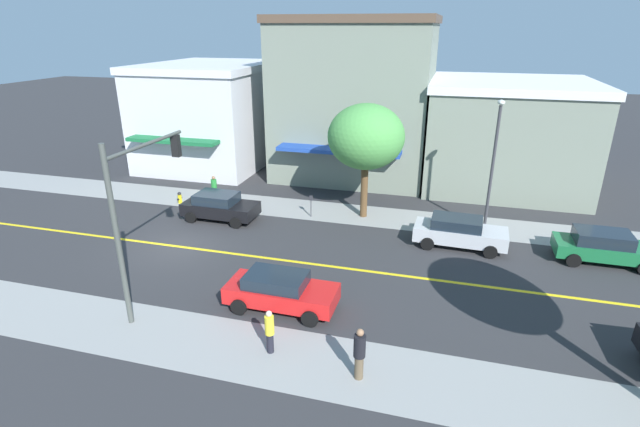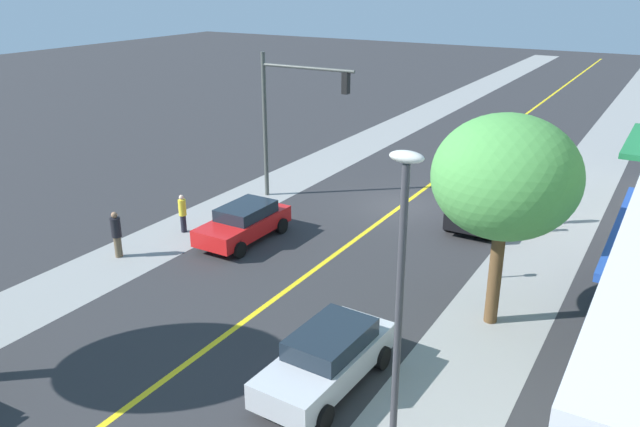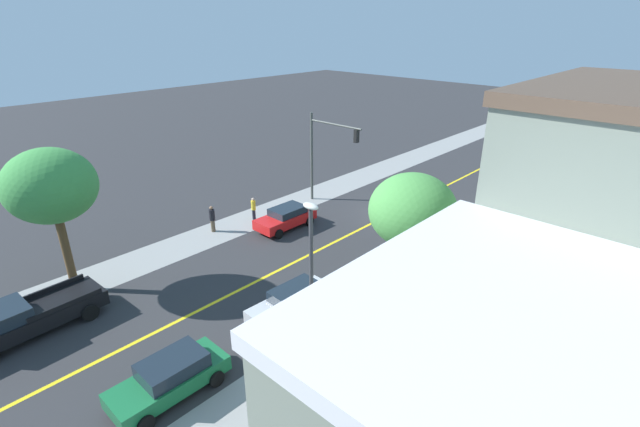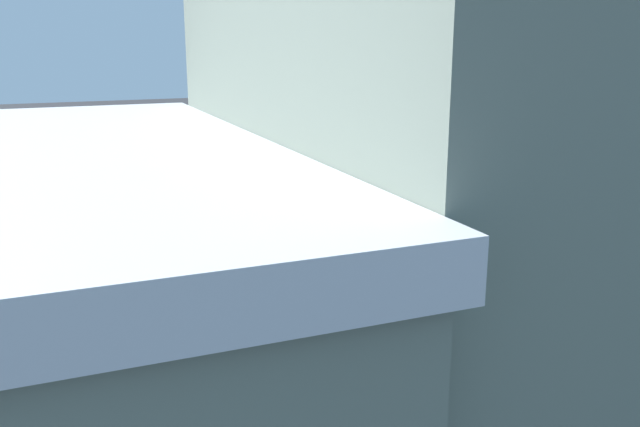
{
  "view_description": "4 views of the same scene",
  "coord_description": "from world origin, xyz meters",
  "px_view_note": "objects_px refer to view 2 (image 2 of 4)",
  "views": [
    {
      "loc": [
        18.85,
        12.63,
        10.27
      ],
      "look_at": [
        -1.3,
        7.02,
        2.02
      ],
      "focal_mm": 26.8,
      "sensor_mm": 36.0,
      "label": 1
    },
    {
      "loc": [
        -10.6,
        25.47,
        9.98
      ],
      "look_at": [
        -0.03,
        7.47,
        2.07
      ],
      "focal_mm": 35.46,
      "sensor_mm": 36.0,
      "label": 2
    },
    {
      "loc": [
        -16.87,
        25.76,
        13.08
      ],
      "look_at": [
        0.77,
        6.8,
        1.91
      ],
      "focal_mm": 25.55,
      "sensor_mm": 36.0,
      "label": 3
    },
    {
      "loc": [
        -23.8,
        13.74,
        8.29
      ],
      "look_at": [
        -1.29,
        4.42,
        1.95
      ],
      "focal_mm": 38.64,
      "sensor_mm": 36.0,
      "label": 4
    }
  ],
  "objects_px": {
    "black_sedan_left_curb": "(483,207)",
    "small_dog": "(542,222)",
    "fire_hydrant": "(542,199)",
    "parking_meter": "(492,256)",
    "traffic_light_mast": "(289,106)",
    "red_sedan_right_curb": "(244,222)",
    "pedestrian_green_shirt": "(553,204)",
    "street_tree_right_corner": "(506,177)",
    "pedestrian_black_shirt": "(117,233)",
    "pedestrian_yellow_shirt": "(183,212)",
    "silver_sedan_left_curb": "(327,358)",
    "street_lamp": "(401,280)"
  },
  "relations": [
    {
      "from": "black_sedan_left_curb",
      "to": "small_dog",
      "type": "height_order",
      "value": "black_sedan_left_curb"
    },
    {
      "from": "fire_hydrant",
      "to": "small_dog",
      "type": "distance_m",
      "value": 3.15
    },
    {
      "from": "parking_meter",
      "to": "traffic_light_mast",
      "type": "height_order",
      "value": "traffic_light_mast"
    },
    {
      "from": "red_sedan_right_curb",
      "to": "pedestrian_green_shirt",
      "type": "distance_m",
      "value": 13.04
    },
    {
      "from": "street_tree_right_corner",
      "to": "pedestrian_black_shirt",
      "type": "bearing_deg",
      "value": 10.12
    },
    {
      "from": "pedestrian_yellow_shirt",
      "to": "pedestrian_green_shirt",
      "type": "bearing_deg",
      "value": 169.64
    },
    {
      "from": "street_tree_right_corner",
      "to": "pedestrian_green_shirt",
      "type": "xyz_separation_m",
      "value": [
        0.11,
        -9.37,
        -3.74
      ]
    },
    {
      "from": "traffic_light_mast",
      "to": "pedestrian_green_shirt",
      "type": "height_order",
      "value": "traffic_light_mast"
    },
    {
      "from": "silver_sedan_left_curb",
      "to": "pedestrian_black_shirt",
      "type": "distance_m",
      "value": 11.11
    },
    {
      "from": "red_sedan_right_curb",
      "to": "pedestrian_black_shirt",
      "type": "bearing_deg",
      "value": -39.59
    },
    {
      "from": "parking_meter",
      "to": "pedestrian_black_shirt",
      "type": "bearing_deg",
      "value": 22.8
    },
    {
      "from": "parking_meter",
      "to": "red_sedan_right_curb",
      "type": "relative_size",
      "value": 0.3
    },
    {
      "from": "pedestrian_yellow_shirt",
      "to": "parking_meter",
      "type": "bearing_deg",
      "value": 145.96
    },
    {
      "from": "red_sedan_right_curb",
      "to": "silver_sedan_left_curb",
      "type": "relative_size",
      "value": 0.95
    },
    {
      "from": "red_sedan_right_curb",
      "to": "black_sedan_left_curb",
      "type": "distance_m",
      "value": 10.04
    },
    {
      "from": "street_lamp",
      "to": "pedestrian_black_shirt",
      "type": "distance_m",
      "value": 14.23
    },
    {
      "from": "street_tree_right_corner",
      "to": "small_dog",
      "type": "xyz_separation_m",
      "value": [
        0.28,
        -8.27,
        -4.2
      ]
    },
    {
      "from": "fire_hydrant",
      "to": "black_sedan_left_curb",
      "type": "xyz_separation_m",
      "value": [
        1.72,
        3.61,
        0.44
      ]
    },
    {
      "from": "fire_hydrant",
      "to": "small_dog",
      "type": "xyz_separation_m",
      "value": [
        -0.64,
        3.08,
        0.07
      ]
    },
    {
      "from": "small_dog",
      "to": "silver_sedan_left_curb",
      "type": "bearing_deg",
      "value": -132.56
    },
    {
      "from": "black_sedan_left_curb",
      "to": "pedestrian_green_shirt",
      "type": "height_order",
      "value": "pedestrian_green_shirt"
    },
    {
      "from": "red_sedan_right_curb",
      "to": "small_dog",
      "type": "bearing_deg",
      "value": 125.23
    },
    {
      "from": "street_tree_right_corner",
      "to": "small_dog",
      "type": "bearing_deg",
      "value": -88.06
    },
    {
      "from": "street_lamp",
      "to": "black_sedan_left_curb",
      "type": "distance_m",
      "value": 14.99
    },
    {
      "from": "parking_meter",
      "to": "pedestrian_yellow_shirt",
      "type": "xyz_separation_m",
      "value": [
        12.16,
        2.18,
        0.01
      ]
    },
    {
      "from": "traffic_light_mast",
      "to": "red_sedan_right_curb",
      "type": "distance_m",
      "value": 6.32
    },
    {
      "from": "fire_hydrant",
      "to": "parking_meter",
      "type": "xyz_separation_m",
      "value": [
        -0.06,
        8.46,
        0.48
      ]
    },
    {
      "from": "black_sedan_left_curb",
      "to": "red_sedan_right_curb",
      "type": "bearing_deg",
      "value": -49.14
    },
    {
      "from": "street_tree_right_corner",
      "to": "red_sedan_right_curb",
      "type": "distance_m",
      "value": 11.12
    },
    {
      "from": "street_tree_right_corner",
      "to": "black_sedan_left_curb",
      "type": "xyz_separation_m",
      "value": [
        2.64,
        -7.75,
        -3.83
      ]
    },
    {
      "from": "fire_hydrant",
      "to": "traffic_light_mast",
      "type": "xyz_separation_m",
      "value": [
        10.47,
        5.02,
        4.08
      ]
    },
    {
      "from": "street_tree_right_corner",
      "to": "street_lamp",
      "type": "bearing_deg",
      "value": 87.52
    },
    {
      "from": "pedestrian_black_shirt",
      "to": "pedestrian_yellow_shirt",
      "type": "xyz_separation_m",
      "value": [
        -0.45,
        -3.11,
        -0.09
      ]
    },
    {
      "from": "silver_sedan_left_curb",
      "to": "black_sedan_left_curb",
      "type": "bearing_deg",
      "value": -177.85
    },
    {
      "from": "parking_meter",
      "to": "silver_sedan_left_curb",
      "type": "bearing_deg",
      "value": 77.13
    },
    {
      "from": "pedestrian_yellow_shirt",
      "to": "fire_hydrant",
      "type": "bearing_deg",
      "value": 177.13
    },
    {
      "from": "red_sedan_right_curb",
      "to": "silver_sedan_left_curb",
      "type": "bearing_deg",
      "value": 49.56
    },
    {
      "from": "pedestrian_green_shirt",
      "to": "pedestrian_yellow_shirt",
      "type": "xyz_separation_m",
      "value": [
        12.92,
        8.67,
        -0.02
      ]
    },
    {
      "from": "fire_hydrant",
      "to": "pedestrian_green_shirt",
      "type": "xyz_separation_m",
      "value": [
        -0.82,
        1.98,
        0.52
      ]
    },
    {
      "from": "street_tree_right_corner",
      "to": "street_lamp",
      "type": "relative_size",
      "value": 0.93
    },
    {
      "from": "pedestrian_green_shirt",
      "to": "pedestrian_black_shirt",
      "type": "bearing_deg",
      "value": 98.03
    },
    {
      "from": "silver_sedan_left_curb",
      "to": "pedestrian_yellow_shirt",
      "type": "xyz_separation_m",
      "value": [
        10.28,
        -6.01,
        0.06
      ]
    },
    {
      "from": "street_lamp",
      "to": "red_sedan_right_curb",
      "type": "height_order",
      "value": "street_lamp"
    },
    {
      "from": "street_tree_right_corner",
      "to": "traffic_light_mast",
      "type": "bearing_deg",
      "value": -29.07
    },
    {
      "from": "parking_meter",
      "to": "traffic_light_mast",
      "type": "distance_m",
      "value": 11.65
    },
    {
      "from": "street_tree_right_corner",
      "to": "red_sedan_right_curb",
      "type": "xyz_separation_m",
      "value": [
        10.35,
        -1.3,
        -3.86
      ]
    },
    {
      "from": "street_tree_right_corner",
      "to": "street_lamp",
      "type": "distance_m",
      "value": 6.67
    },
    {
      "from": "black_sedan_left_curb",
      "to": "street_lamp",
      "type": "bearing_deg",
      "value": 10.24
    },
    {
      "from": "street_lamp",
      "to": "pedestrian_yellow_shirt",
      "type": "xyz_separation_m",
      "value": [
        12.74,
        -7.36,
        -3.37
      ]
    },
    {
      "from": "street_lamp",
      "to": "pedestrian_green_shirt",
      "type": "bearing_deg",
      "value": -90.64
    }
  ]
}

